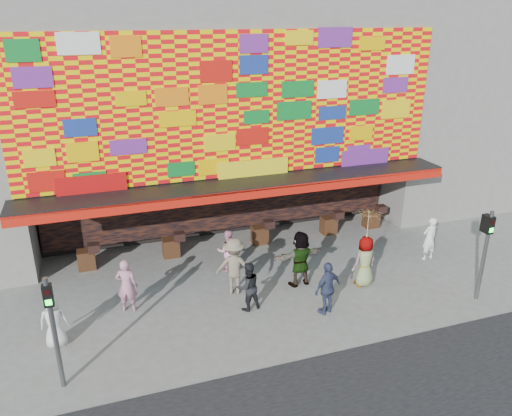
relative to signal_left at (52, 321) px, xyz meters
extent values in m
plane|color=slate|center=(6.20, 1.50, -1.86)|extent=(90.00, 90.00, 0.00)
cube|color=gray|center=(6.20, 9.50, 4.64)|extent=(15.00, 8.00, 7.00)
cube|color=black|center=(6.20, 10.50, -0.36)|extent=(15.00, 6.00, 3.00)
cube|color=gray|center=(-1.10, 6.50, -0.36)|extent=(0.40, 2.00, 3.00)
cube|color=gray|center=(13.50, 6.50, -0.36)|extent=(0.40, 2.00, 3.00)
cube|color=black|center=(6.20, 4.90, 1.14)|extent=(15.20, 1.60, 0.12)
cube|color=red|center=(6.20, 4.12, 0.99)|extent=(15.20, 0.04, 0.35)
cube|color=#FFD700|center=(6.20, 5.46, 3.69)|extent=(14.80, 0.08, 4.90)
cube|color=black|center=(6.20, 7.35, -0.31)|extent=(14.00, 0.25, 2.50)
cube|color=gray|center=(19.20, 9.50, 4.14)|extent=(11.00, 8.00, 12.00)
cylinder|color=#59595B|center=(0.00, 0.00, -0.36)|extent=(0.12, 0.12, 3.00)
cube|color=black|center=(0.00, 0.00, 0.69)|extent=(0.22, 0.18, 0.55)
cube|color=black|center=(0.00, -0.09, 0.82)|extent=(0.14, 0.02, 0.14)
cube|color=#19E533|center=(0.00, -0.09, 0.56)|extent=(0.14, 0.02, 0.14)
cylinder|color=#59595B|center=(12.40, 0.00, -0.36)|extent=(0.12, 0.12, 3.00)
cube|color=black|center=(12.40, 0.00, 0.69)|extent=(0.22, 0.18, 0.55)
cube|color=black|center=(12.40, -0.09, 0.82)|extent=(0.14, 0.02, 0.14)
cube|color=#19E533|center=(12.40, -0.09, 0.56)|extent=(0.14, 0.02, 0.14)
imported|color=silver|center=(-0.18, 1.77, -1.10)|extent=(0.78, 0.54, 1.53)
imported|color=#BD7A94|center=(1.84, 2.89, -1.00)|extent=(0.73, 0.59, 1.72)
imported|color=black|center=(5.32, 1.79, -1.08)|extent=(0.86, 0.72, 1.56)
imported|color=#776B56|center=(5.22, 2.86, -0.91)|extent=(1.41, 1.11, 1.91)
imported|color=#363D5E|center=(7.51, 0.83, -1.02)|extent=(1.07, 0.72, 1.69)
imported|color=gray|center=(7.41, 2.65, -0.91)|extent=(1.81, 0.72, 1.91)
imported|color=gray|center=(9.42, 1.95, -0.99)|extent=(0.92, 0.67, 1.74)
imported|color=white|center=(12.63, 2.84, -1.04)|extent=(0.64, 0.46, 1.64)
imported|color=pink|center=(5.40, 4.35, -1.09)|extent=(0.84, 0.70, 1.53)
imported|color=#F2E799|center=(9.42, 1.95, 0.33)|extent=(1.34, 1.35, 0.97)
cylinder|color=#4C3326|center=(9.42, 1.95, -0.61)|extent=(0.02, 0.02, 1.00)
camera|label=1|loc=(1.31, -10.74, 6.65)|focal=35.00mm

